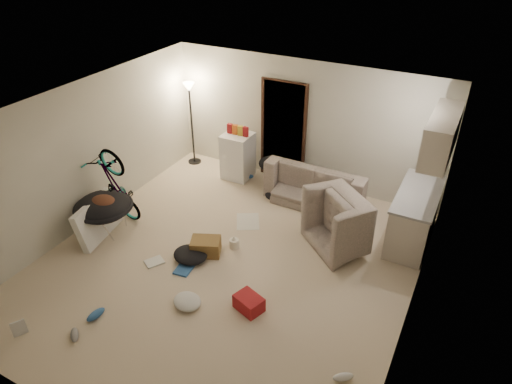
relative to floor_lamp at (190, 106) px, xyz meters
The scene contains 38 objects.
floor 3.81m from the floor_lamp, 47.83° to the right, with size 5.50×6.00×0.02m, color beige.
ceiling 3.77m from the floor_lamp, 47.83° to the right, with size 5.50×6.00×0.02m, color white.
wall_back 2.43m from the floor_lamp, ahead, with size 5.50×0.02×2.50m, color beige.
wall_front 6.15m from the floor_lamp, 67.02° to the right, with size 5.50×0.02×2.50m, color beige.
wall_left 2.67m from the floor_lamp, 97.74° to the right, with size 0.02×6.00×2.50m, color beige.
wall_right 5.80m from the floor_lamp, 27.18° to the right, with size 0.02×6.00×2.50m, color beige.
doorway 2.05m from the floor_lamp, ahead, with size 0.85×0.10×2.04m, color black.
door_trim 2.04m from the floor_lamp, ahead, with size 0.97×0.04×2.10m, color #341C12.
floor_lamp is the anchor object (origin of this frame).
kitchen_counter 4.95m from the floor_lamp, ahead, with size 0.60×1.50×0.88m, color beige.
counter_top 4.89m from the floor_lamp, ahead, with size 0.64×1.54×0.04m, color gray.
kitchen_uppers 5.04m from the floor_lamp, ahead, with size 0.38×1.40×0.65m, color beige.
sofa 3.15m from the floor_lamp, ahead, with size 1.92×0.75×0.56m, color #373F38.
armchair 4.27m from the floor_lamp, 16.36° to the right, with size 1.11×0.97×0.72m, color #373F38.
bicycle 2.63m from the floor_lamp, 87.68° to the right, with size 0.53×1.53×0.80m, color black.
book_asset 5.40m from the floor_lamp, 82.48° to the right, with size 0.18×0.25×0.02m, color maroon.
mini_fridge 1.44m from the floor_lamp, ahead, with size 0.56×0.56×0.95m, color white.
snack_box_0 1.05m from the floor_lamp, ahead, with size 0.10×0.07×0.30m, color maroon.
snack_box_1 1.17m from the floor_lamp, ahead, with size 0.10×0.07×0.30m, color #D55D1A.
snack_box_2 1.28m from the floor_lamp, ahead, with size 0.10×0.07×0.30m, color gold.
snack_box_3 1.40m from the floor_lamp, ahead, with size 0.10×0.07×0.30m, color maroon.
saucer_chair 2.99m from the floor_lamp, 87.43° to the right, with size 0.99×0.99×0.71m.
hoodie 2.97m from the floor_lamp, 86.47° to the right, with size 0.48×0.40×0.22m, color #4D291A.
sofa_drape 2.17m from the floor_lamp, ahead, with size 0.56×0.46×0.28m, color black.
tv_box 3.16m from the floor_lamp, 88.09° to the right, with size 0.12×1.02×0.67m, color silver.
drink_case_a 3.44m from the floor_lamp, 52.56° to the right, with size 0.47×0.33×0.27m, color brown.
drink_case_b 4.75m from the floor_lamp, 46.41° to the right, with size 0.38×0.28×0.22m, color maroon.
juicer 3.42m from the floor_lamp, 44.12° to the right, with size 0.16×0.16×0.22m.
newspaper 2.91m from the floor_lamp, 34.46° to the right, with size 0.40×0.52×0.01m, color silver.
book_blue 3.82m from the floor_lamp, 58.40° to the right, with size 0.24×0.33×0.03m, color #2B5A9C.
book_white 3.67m from the floor_lamp, 66.56° to the right, with size 0.22×0.28×0.03m, color silver.
shoe_0 1.88m from the floor_lamp, ahead, with size 0.28×0.11×0.10m, color #2B5A9C.
shoe_2 4.82m from the floor_lamp, 72.66° to the right, with size 0.29×0.12×0.11m, color #2B5A9C.
shoe_3 5.18m from the floor_lamp, 73.92° to the right, with size 0.25×0.10×0.09m, color slate.
shoe_4 6.18m from the floor_lamp, 39.05° to the right, with size 0.26×0.10×0.09m, color white.
clothes_lump_a 3.57m from the floor_lamp, 56.95° to the right, with size 0.56×0.48×0.18m, color black.
clothes_lump_b 2.64m from the floor_lamp, 12.98° to the right, with size 0.47×0.41×0.14m, color black.
clothes_lump_c 4.53m from the floor_lamp, 57.20° to the right, with size 0.42×0.36×0.13m, color silver.
Camera 1 is at (2.98, -4.70, 4.74)m, focal length 32.00 mm.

